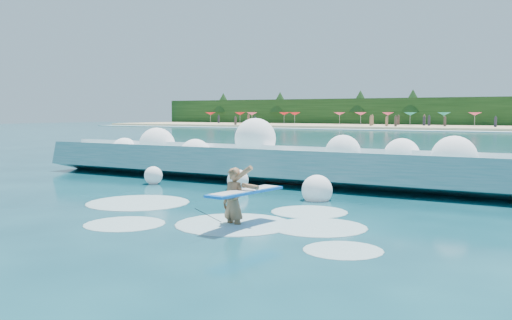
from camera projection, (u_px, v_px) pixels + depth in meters
The scene contains 7 objects.
ground at pixel (169, 208), 15.08m from camera, with size 200.00×200.00×0.00m, color #07333F.
wet_band at pixel (507, 132), 72.43m from camera, with size 140.00×5.00×0.08m, color silver.
breaking_wave at pixel (262, 165), 21.01m from camera, with size 19.07×2.92×1.64m.
rock_cluster at pixel (296, 168), 21.62m from camera, with size 8.36×3.14×1.36m.
surfer_with_board at pixel (236, 201), 12.60m from camera, with size 0.97×2.81×1.58m.
wave_spray at pixel (262, 152), 20.89m from camera, with size 14.90×4.98×2.47m.
surf_foam at pixel (211, 216), 13.96m from camera, with size 9.25×5.49×0.15m.
Camera 1 is at (9.63, -11.63, 2.54)m, focal length 40.00 mm.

